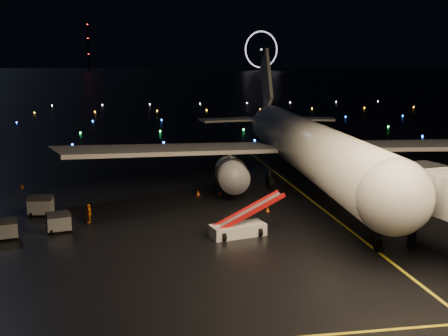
{
  "coord_description": "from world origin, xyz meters",
  "views": [
    {
      "loc": [
        -6.39,
        -36.55,
        14.52
      ],
      "look_at": [
        1.64,
        12.0,
        5.0
      ],
      "focal_mm": 45.0,
      "sensor_mm": 36.0,
      "label": 1
    }
  ],
  "objects_px": {
    "belt_loader": "(238,217)",
    "crew_c": "(89,213)",
    "airliner": "(302,116)",
    "baggage_cart_0": "(41,206)",
    "baggage_cart_1": "(59,222)",
    "baggage_cart_3": "(5,229)"
  },
  "relations": [
    {
      "from": "airliner",
      "to": "baggage_cart_3",
      "type": "xyz_separation_m",
      "value": [
        -30.28,
        -16.77,
        -7.25
      ]
    },
    {
      "from": "baggage_cart_1",
      "to": "belt_loader",
      "type": "bearing_deg",
      "value": -28.08
    },
    {
      "from": "belt_loader",
      "to": "baggage_cart_3",
      "type": "height_order",
      "value": "belt_loader"
    },
    {
      "from": "baggage_cart_1",
      "to": "baggage_cart_3",
      "type": "bearing_deg",
      "value": -176.02
    },
    {
      "from": "belt_loader",
      "to": "baggage_cart_3",
      "type": "xyz_separation_m",
      "value": [
        -19.04,
        2.31,
        -0.81
      ]
    },
    {
      "from": "crew_c",
      "to": "belt_loader",
      "type": "bearing_deg",
      "value": 58.34
    },
    {
      "from": "belt_loader",
      "to": "baggage_cart_1",
      "type": "relative_size",
      "value": 3.42
    },
    {
      "from": "baggage_cart_1",
      "to": "airliner",
      "type": "bearing_deg",
      "value": 16.23
    },
    {
      "from": "baggage_cart_3",
      "to": "crew_c",
      "type": "bearing_deg",
      "value": 15.98
    },
    {
      "from": "airliner",
      "to": "baggage_cart_0",
      "type": "distance_m",
      "value": 30.93
    },
    {
      "from": "belt_loader",
      "to": "crew_c",
      "type": "height_order",
      "value": "belt_loader"
    },
    {
      "from": "baggage_cart_3",
      "to": "airliner",
      "type": "bearing_deg",
      "value": 15.43
    },
    {
      "from": "airliner",
      "to": "belt_loader",
      "type": "distance_m",
      "value": 23.06
    },
    {
      "from": "airliner",
      "to": "baggage_cart_3",
      "type": "relative_size",
      "value": 29.11
    },
    {
      "from": "belt_loader",
      "to": "crew_c",
      "type": "distance_m",
      "value": 13.91
    },
    {
      "from": "crew_c",
      "to": "baggage_cart_1",
      "type": "xyz_separation_m",
      "value": [
        -2.4,
        -2.33,
        -0.03
      ]
    },
    {
      "from": "baggage_cart_1",
      "to": "baggage_cart_0",
      "type": "bearing_deg",
      "value": 97.91
    },
    {
      "from": "baggage_cart_0",
      "to": "crew_c",
      "type": "bearing_deg",
      "value": -30.57
    },
    {
      "from": "belt_loader",
      "to": "crew_c",
      "type": "xyz_separation_m",
      "value": [
        -12.53,
        6.0,
        -0.77
      ]
    },
    {
      "from": "airliner",
      "to": "baggage_cart_0",
      "type": "relative_size",
      "value": 26.06
    },
    {
      "from": "belt_loader",
      "to": "baggage_cart_1",
      "type": "height_order",
      "value": "belt_loader"
    },
    {
      "from": "crew_c",
      "to": "baggage_cart_1",
      "type": "relative_size",
      "value": 0.88
    }
  ]
}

